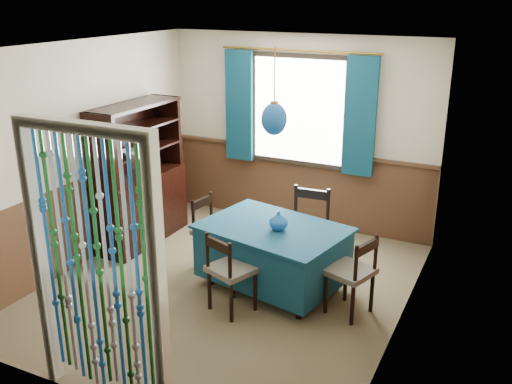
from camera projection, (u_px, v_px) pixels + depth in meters
The scene contains 22 objects.
floor at pixel (227, 286), 6.10m from camera, with size 4.00×4.00×0.00m, color brown.
ceiling at pixel (223, 47), 5.26m from camera, with size 4.00×4.00×0.00m, color silver.
wall_back at pixel (300, 133), 7.38m from camera, with size 3.60×3.60×0.00m, color beige.
wall_front at pixel (88, 254), 3.98m from camera, with size 3.60×3.60×0.00m, color beige.
wall_left at pixel (85, 154), 6.42m from camera, with size 4.00×4.00×0.00m, color beige.
wall_right at pixel (407, 203), 4.94m from camera, with size 4.00×4.00×0.00m, color beige.
wainscot_back at pixel (298, 188), 7.62m from camera, with size 3.60×3.60×0.00m, color #4C2E1C.
wainscot_front at pixel (99, 344), 4.25m from camera, with size 3.60×3.60×0.00m, color #4C2E1C.
wainscot_left at pixel (93, 216), 6.66m from camera, with size 4.00×4.00×0.00m, color #4C2E1C.
wainscot_right at pixel (398, 279), 5.20m from camera, with size 4.00×4.00×0.00m, color #4C2E1C.
window at pixel (299, 111), 7.24m from camera, with size 1.32×0.12×1.42m, color black.
doorway at pixel (96, 276), 4.10m from camera, with size 1.16×0.12×2.18m, color silver, non-canonical shape.
dining_table at pixel (273, 252), 5.96m from camera, with size 1.62×1.28×0.69m.
chair_near at pixel (230, 270), 5.50m from camera, with size 0.52×0.51×0.83m.
chair_far at pixel (307, 228), 6.35m from camera, with size 0.49×0.47×0.92m.
chair_left at pixel (212, 230), 6.42m from camera, with size 0.44×0.45×0.82m.
chair_right at pixel (353, 273), 5.45m from camera, with size 0.50×0.51×0.83m.
sideboard at pixel (140, 195), 7.05m from camera, with size 0.49×1.34×1.74m.
pendant_lamp at pixel (274, 119), 5.48m from camera, with size 0.25×0.25×0.83m.
vase_table at pixel (279, 221), 5.77m from camera, with size 0.18×0.18×0.18m, color navy.
bowl_shelf at pixel (128, 152), 6.62m from camera, with size 0.23×0.23×0.06m, color beige.
vase_sideboard at pixel (153, 163), 7.10m from camera, with size 0.17×0.17×0.18m, color beige.
Camera 1 is at (2.63, -4.74, 2.99)m, focal length 40.00 mm.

